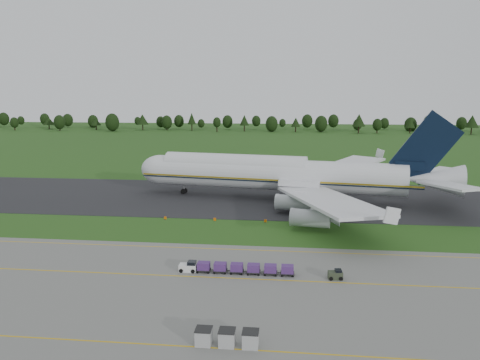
# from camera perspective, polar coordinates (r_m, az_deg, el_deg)

# --- Properties ---
(ground) EXTENTS (600.00, 600.00, 0.00)m
(ground) POSITION_cam_1_polar(r_m,az_deg,el_deg) (87.29, -2.25, -6.26)
(ground) COLOR #224B16
(ground) RESTS_ON ground
(apron) EXTENTS (300.00, 52.00, 0.06)m
(apron) POSITION_cam_1_polar(r_m,az_deg,el_deg) (56.18, -7.44, -16.30)
(apron) COLOR slate
(apron) RESTS_ON ground
(taxiway) EXTENTS (300.00, 40.00, 0.08)m
(taxiway) POSITION_cam_1_polar(r_m,az_deg,el_deg) (114.13, -0.23, -2.16)
(taxiway) COLOR black
(taxiway) RESTS_ON ground
(apron_markings) EXTENTS (300.00, 30.20, 0.01)m
(apron_markings) POSITION_cam_1_polar(r_m,az_deg,el_deg) (62.34, -5.91, -13.39)
(apron_markings) COLOR gold
(apron_markings) RESTS_ON apron
(tree_line) EXTENTS (524.57, 22.19, 12.00)m
(tree_line) POSITION_cam_1_polar(r_m,az_deg,el_deg) (304.61, 2.99, 7.05)
(tree_line) COLOR black
(tree_line) RESTS_ON ground
(aircraft) EXTENTS (77.51, 74.34, 21.68)m
(aircraft) POSITION_cam_1_polar(r_m,az_deg,el_deg) (111.60, 5.14, 0.72)
(aircraft) COLOR silver
(aircraft) RESTS_ON ground
(baggage_train) EXTENTS (16.43, 1.49, 1.43)m
(baggage_train) POSITION_cam_1_polar(r_m,az_deg,el_deg) (67.57, -0.65, -10.66)
(baggage_train) COLOR white
(baggage_train) RESTS_ON apron
(utility_cart) EXTENTS (2.04, 1.36, 1.07)m
(utility_cart) POSITION_cam_1_polar(r_m,az_deg,el_deg) (67.00, 11.53, -11.31)
(utility_cart) COLOR #303928
(utility_cart) RESTS_ON apron
(uld_row) EXTENTS (6.50, 1.70, 1.68)m
(uld_row) POSITION_cam_1_polar(r_m,az_deg,el_deg) (50.08, -1.60, -18.65)
(uld_row) COLOR #A7A7A7
(uld_row) RESTS_ON apron
(edge_markers) EXTENTS (20.83, 0.30, 0.60)m
(edge_markers) POSITION_cam_1_polar(r_m,az_deg,el_deg) (94.16, -3.09, -4.83)
(edge_markers) COLOR #DD5F07
(edge_markers) RESTS_ON ground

